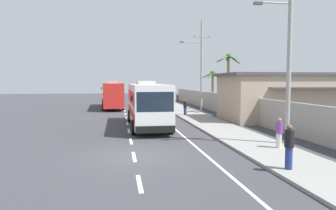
{
  "coord_description": "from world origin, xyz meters",
  "views": [
    {
      "loc": [
        -0.68,
        -14.93,
        3.58
      ],
      "look_at": [
        3.16,
        9.78,
        1.7
      ],
      "focal_mm": 33.84,
      "sensor_mm": 36.0,
      "label": 1
    }
  ],
  "objects": [
    {
      "name": "ground_plane",
      "position": [
        0.0,
        0.0,
        0.0
      ],
      "size": [
        160.0,
        160.0,
        0.0
      ],
      "primitive_type": "plane",
      "color": "#3A3A3F"
    },
    {
      "name": "sidewalk_kerb",
      "position": [
        6.8,
        10.0,
        0.07
      ],
      "size": [
        3.2,
        90.0,
        0.14
      ],
      "primitive_type": "cube",
      "color": "gray",
      "rests_on": "ground"
    },
    {
      "name": "lane_markings",
      "position": [
        2.18,
        14.58,
        0.0
      ],
      "size": [
        3.61,
        71.0,
        0.01
      ],
      "color": "white",
      "rests_on": "ground"
    },
    {
      "name": "boundary_wall",
      "position": [
        10.6,
        14.0,
        1.11
      ],
      "size": [
        0.24,
        60.0,
        2.21
      ],
      "primitive_type": "cube",
      "color": "#9E998E",
      "rests_on": "ground"
    },
    {
      "name": "coach_bus_foreground",
      "position": [
        1.51,
        9.8,
        1.88
      ],
      "size": [
        3.01,
        10.77,
        3.62
      ],
      "color": "white",
      "rests_on": "ground"
    },
    {
      "name": "coach_bus_far_lane",
      "position": [
        -1.57,
        27.83,
        1.88
      ],
      "size": [
        3.3,
        12.13,
        3.6
      ],
      "color": "red",
      "rests_on": "ground"
    },
    {
      "name": "motorcycle_beside_bus",
      "position": [
        3.81,
        18.57,
        0.63
      ],
      "size": [
        0.56,
        1.96,
        1.54
      ],
      "color": "black",
      "rests_on": "ground"
    },
    {
      "name": "pedestrian_near_kerb",
      "position": [
        7.49,
        0.17,
        0.94
      ],
      "size": [
        0.36,
        0.36,
        1.55
      ],
      "rotation": [
        0.0,
        0.0,
        3.42
      ],
      "color": "beige",
      "rests_on": "sidewalk_kerb"
    },
    {
      "name": "pedestrian_midwalk",
      "position": [
        6.0,
        16.64,
        0.96
      ],
      "size": [
        0.36,
        0.36,
        1.56
      ],
      "rotation": [
        0.0,
        0.0,
        5.09
      ],
      "color": "navy",
      "rests_on": "sidewalk_kerb"
    },
    {
      "name": "pedestrian_far_walk",
      "position": [
        5.87,
        -3.63,
        1.06
      ],
      "size": [
        0.36,
        0.36,
        1.76
      ],
      "rotation": [
        0.0,
        0.0,
        5.75
      ],
      "color": "navy",
      "rests_on": "sidewalk_kerb"
    },
    {
      "name": "utility_pole_nearest",
      "position": [
        8.44,
        1.19,
        5.28
      ],
      "size": [
        3.03,
        0.24,
        10.0
      ],
      "color": "#9E9E99",
      "rests_on": "ground"
    },
    {
      "name": "utility_pole_mid",
      "position": [
        8.59,
        20.28,
        5.5
      ],
      "size": [
        3.56,
        0.24,
        10.39
      ],
      "color": "#9E9E99",
      "rests_on": "ground"
    },
    {
      "name": "palm_nearest",
      "position": [
        11.05,
        17.98,
        4.53
      ],
      "size": [
        2.85,
        3.24,
        6.57
      ],
      "color": "brown",
      "rests_on": "ground"
    },
    {
      "name": "palm_second",
      "position": [
        10.78,
        22.74,
        3.4
      ],
      "size": [
        2.81,
        2.83,
        4.9
      ],
      "color": "brown",
      "rests_on": "ground"
    },
    {
      "name": "roadside_building",
      "position": [
        16.73,
        12.16,
        2.17
      ],
      "size": [
        16.57,
        7.22,
        4.31
      ],
      "color": "tan",
      "rests_on": "ground"
    }
  ]
}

